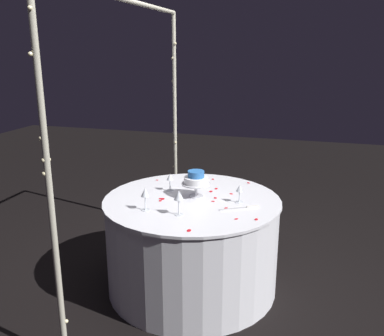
# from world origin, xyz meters

# --- Properties ---
(ground_plane) EXTENTS (12.00, 12.00, 0.00)m
(ground_plane) POSITION_xyz_m (0.00, 0.00, 0.00)
(ground_plane) COLOR black
(decorative_arch) EXTENTS (2.13, 0.06, 2.17)m
(decorative_arch) POSITION_xyz_m (0.00, 0.49, 1.43)
(decorative_arch) COLOR #B7B29E
(decorative_arch) RESTS_ON ground
(main_table) EXTENTS (1.34, 1.34, 0.74)m
(main_table) POSITION_xyz_m (0.00, 0.00, 0.37)
(main_table) COLOR white
(main_table) RESTS_ON ground
(tiered_cake) EXTENTS (0.22, 0.22, 0.20)m
(tiered_cake) POSITION_xyz_m (0.06, -0.01, 0.87)
(tiered_cake) COLOR silver
(tiered_cake) RESTS_ON main_table
(wine_glass_0) EXTENTS (0.06, 0.06, 0.14)m
(wine_glass_0) POSITION_xyz_m (0.03, -0.36, 0.84)
(wine_glass_0) COLOR silver
(wine_glass_0) RESTS_ON main_table
(wine_glass_1) EXTENTS (0.06, 0.06, 0.14)m
(wine_glass_1) POSITION_xyz_m (0.13, 0.22, 0.84)
(wine_glass_1) COLOR silver
(wine_glass_1) RESTS_ON main_table
(wine_glass_2) EXTENTS (0.06, 0.06, 0.16)m
(wine_glass_2) POSITION_xyz_m (-0.31, 0.25, 0.86)
(wine_glass_2) COLOR silver
(wine_glass_2) RESTS_ON main_table
(wine_glass_3) EXTENTS (0.07, 0.07, 0.18)m
(wine_glass_3) POSITION_xyz_m (-0.33, -0.01, 0.87)
(wine_glass_3) COLOR silver
(wine_glass_3) RESTS_ON main_table
(cake_knife) EXTENTS (0.17, 0.27, 0.01)m
(cake_knife) POSITION_xyz_m (-0.09, -0.39, 0.74)
(cake_knife) COLOR silver
(cake_knife) RESTS_ON main_table
(rose_petal_0) EXTENTS (0.02, 0.03, 0.00)m
(rose_petal_0) POSITION_xyz_m (0.19, -0.26, 0.74)
(rose_petal_0) COLOR red
(rose_petal_0) RESTS_ON main_table
(rose_petal_1) EXTENTS (0.04, 0.03, 0.00)m
(rose_petal_1) POSITION_xyz_m (0.28, -0.12, 0.74)
(rose_petal_1) COLOR red
(rose_petal_1) RESTS_ON main_table
(rose_petal_2) EXTENTS (0.04, 0.03, 0.00)m
(rose_petal_2) POSITION_xyz_m (-0.56, -0.15, 0.74)
(rose_petal_2) COLOR red
(rose_petal_2) RESTS_ON main_table
(rose_petal_3) EXTENTS (0.03, 0.02, 0.00)m
(rose_petal_3) POSITION_xyz_m (0.48, 0.02, 0.74)
(rose_petal_3) COLOR red
(rose_petal_3) RESTS_ON main_table
(rose_petal_4) EXTENTS (0.04, 0.05, 0.00)m
(rose_petal_4) POSITION_xyz_m (-0.07, 0.22, 0.74)
(rose_petal_4) COLOR red
(rose_petal_4) RESTS_ON main_table
(rose_petal_5) EXTENTS (0.04, 0.03, 0.00)m
(rose_petal_5) POSITION_xyz_m (0.52, -0.03, 0.74)
(rose_petal_5) COLOR red
(rose_petal_5) RESTS_ON main_table
(rose_petal_6) EXTENTS (0.03, 0.02, 0.00)m
(rose_petal_6) POSITION_xyz_m (-0.11, 0.21, 0.74)
(rose_petal_6) COLOR red
(rose_petal_6) RESTS_ON main_table
(rose_petal_7) EXTENTS (0.02, 0.03, 0.00)m
(rose_petal_7) POSITION_xyz_m (0.36, 0.42, 0.74)
(rose_petal_7) COLOR red
(rose_petal_7) RESTS_ON main_table
(rose_petal_8) EXTENTS (0.04, 0.03, 0.00)m
(rose_petal_8) POSITION_xyz_m (-0.07, 0.21, 0.74)
(rose_petal_8) COLOR red
(rose_petal_8) RESTS_ON main_table
(rose_petal_9) EXTENTS (0.04, 0.03, 0.00)m
(rose_petal_9) POSITION_xyz_m (0.20, -0.10, 0.74)
(rose_petal_9) COLOR red
(rose_petal_9) RESTS_ON main_table
(rose_petal_10) EXTENTS (0.03, 0.03, 0.00)m
(rose_petal_10) POSITION_xyz_m (-0.29, -0.39, 0.74)
(rose_petal_10) COLOR red
(rose_petal_10) RESTS_ON main_table
(rose_petal_11) EXTENTS (0.04, 0.04, 0.00)m
(rose_petal_11) POSITION_xyz_m (0.06, -0.17, 0.74)
(rose_petal_11) COLOR red
(rose_petal_11) RESTS_ON main_table
(rose_petal_12) EXTENTS (0.04, 0.03, 0.00)m
(rose_petal_12) POSITION_xyz_m (-0.26, -0.52, 0.74)
(rose_petal_12) COLOR red
(rose_petal_12) RESTS_ON main_table
(rose_petal_13) EXTENTS (0.04, 0.03, 0.00)m
(rose_petal_13) POSITION_xyz_m (-0.12, -0.29, 0.74)
(rose_petal_13) COLOR red
(rose_petal_13) RESTS_ON main_table
(rose_petal_14) EXTENTS (0.04, 0.04, 0.00)m
(rose_petal_14) POSITION_xyz_m (0.51, -0.35, 0.74)
(rose_petal_14) COLOR red
(rose_petal_14) RESTS_ON main_table
(rose_petal_15) EXTENTS (0.02, 0.03, 0.00)m
(rose_petal_15) POSITION_xyz_m (-0.01, -0.17, 0.74)
(rose_petal_15) COLOR red
(rose_petal_15) RESTS_ON main_table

